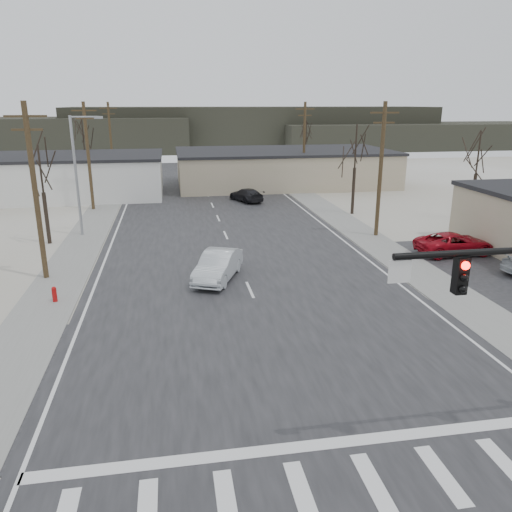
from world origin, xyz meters
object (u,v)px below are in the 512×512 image
(sedan_crossing, at_px, (218,266))
(car_far_b, at_px, (203,170))
(fire_hydrant, at_px, (54,294))
(car_parked_red, at_px, (454,244))
(car_far_a, at_px, (246,195))

(sedan_crossing, xyz_separation_m, car_far_b, (2.21, 44.93, -0.19))
(fire_hydrant, relative_size, car_parked_red, 0.17)
(car_far_a, distance_m, car_parked_red, 23.81)
(fire_hydrant, bearing_deg, sedan_crossing, 13.16)
(car_far_a, height_order, car_far_b, car_far_a)
(car_far_a, xyz_separation_m, car_parked_red, (11.04, -21.09, 0.05))
(fire_hydrant, bearing_deg, car_parked_red, 9.94)
(fire_hydrant, xyz_separation_m, car_parked_red, (24.91, 4.37, 0.31))
(sedan_crossing, distance_m, car_parked_red, 16.43)
(sedan_crossing, bearing_deg, car_far_b, 109.49)
(fire_hydrant, distance_m, car_far_b, 48.19)
(sedan_crossing, relative_size, car_far_a, 1.07)
(car_far_b, xyz_separation_m, car_parked_red, (14.05, -42.59, 0.09))
(sedan_crossing, distance_m, car_far_a, 24.01)
(car_far_b, bearing_deg, sedan_crossing, -117.17)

